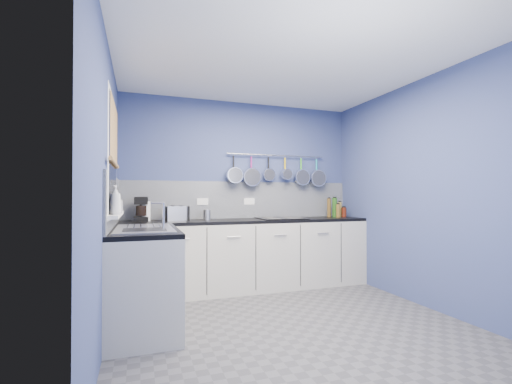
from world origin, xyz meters
TOP-DOWN VIEW (x-y plane):
  - floor at (0.00, 0.00)m, footprint 3.20×3.00m
  - ceiling at (0.00, 0.00)m, footprint 3.20×3.00m
  - wall_back at (0.00, 1.51)m, footprint 3.20×0.02m
  - wall_front at (0.00, -1.51)m, footprint 3.20×0.02m
  - wall_left at (-1.61, 0.00)m, footprint 0.02×3.00m
  - wall_right at (1.61, 0.00)m, footprint 0.02×3.00m
  - backsplash_back at (0.00, 1.49)m, footprint 3.20×0.02m
  - backsplash_left at (-1.59, 0.60)m, footprint 0.02×1.80m
  - cabinet_run_back at (0.00, 1.20)m, footprint 3.20×0.60m
  - worktop_back at (0.00, 1.20)m, footprint 3.20×0.60m
  - cabinet_run_left at (-1.30, 0.30)m, footprint 0.60×1.20m
  - worktop_left at (-1.30, 0.30)m, footprint 0.60×1.20m
  - window_frame at (-1.58, 0.30)m, footprint 0.01×1.00m
  - window_glass at (-1.57, 0.30)m, footprint 0.01×0.90m
  - bamboo_blind at (-1.56, 0.30)m, footprint 0.01×0.90m
  - window_sill at (-1.55, 0.30)m, footprint 0.10×0.98m
  - sink_unit at (-1.30, 0.30)m, footprint 0.50×0.95m
  - mixer_tap at (-1.14, 0.12)m, footprint 0.12×0.08m
  - socket_left at (-0.55, 1.48)m, footprint 0.15×0.01m
  - socket_right at (0.10, 1.48)m, footprint 0.15×0.01m
  - pot_rail at (0.50, 1.45)m, footprint 1.45×0.02m
  - soap_bottle_a at (-1.53, -0.03)m, footprint 0.11×0.11m
  - soap_bottle_b at (-1.53, 0.20)m, footprint 0.10×0.10m
  - paper_towel at (-1.27, 1.31)m, footprint 0.11×0.11m
  - coffee_maker at (-1.32, 1.29)m, footprint 0.17×0.19m
  - toaster at (-0.90, 1.27)m, footprint 0.30×0.21m
  - canister at (-0.53, 1.25)m, footprint 0.11×0.11m
  - hob at (0.45, 1.18)m, footprint 0.59×0.52m
  - pan_0 at (-0.13, 1.44)m, footprint 0.22×0.12m
  - pan_1 at (0.12, 1.44)m, footprint 0.25×0.09m
  - pan_2 at (0.37, 1.44)m, footprint 0.18×0.07m
  - pan_3 at (0.63, 1.44)m, footprint 0.16×0.12m
  - pan_4 at (0.88, 1.44)m, footprint 0.23×0.09m
  - pan_5 at (1.14, 1.44)m, footprint 0.25×0.09m
  - condiment_0 at (1.45, 1.32)m, footprint 0.06×0.06m
  - condiment_1 at (1.37, 1.33)m, footprint 0.07×0.07m
  - condiment_2 at (1.26, 1.30)m, footprint 0.05×0.05m
  - condiment_3 at (1.46, 1.22)m, footprint 0.07×0.07m
  - condiment_4 at (1.35, 1.21)m, footprint 0.06×0.06m

SIDE VIEW (x-z plane):
  - floor at x=0.00m, z-range -0.02..0.00m
  - cabinet_run_back at x=0.00m, z-range 0.00..0.86m
  - cabinet_run_left at x=-1.30m, z-range 0.00..0.86m
  - worktop_back at x=0.00m, z-range 0.86..0.90m
  - worktop_left at x=-1.30m, z-range 0.86..0.90m
  - sink_unit at x=-1.30m, z-range 0.90..0.91m
  - hob at x=0.45m, z-range 0.90..0.91m
  - canister at x=-0.53m, z-range 0.90..1.03m
  - condiment_3 at x=1.46m, z-range 0.90..1.04m
  - toaster at x=-0.90m, z-range 0.90..1.08m
  - condiment_4 at x=1.35m, z-range 0.90..1.09m
  - condiment_0 at x=1.45m, z-range 0.90..1.11m
  - paper_towel at x=-1.27m, z-range 0.90..1.14m
  - mixer_tap at x=-1.14m, z-range 0.90..1.16m
  - condiment_2 at x=1.26m, z-range 0.90..1.17m
  - window_sill at x=-1.55m, z-range 1.02..1.05m
  - condiment_1 at x=1.37m, z-range 0.90..1.17m
  - coffee_maker at x=-1.32m, z-range 0.90..1.19m
  - socket_left at x=-0.55m, z-range 1.09..1.18m
  - socket_right at x=0.10m, z-range 1.09..1.18m
  - soap_bottle_b at x=-1.53m, z-range 1.05..1.22m
  - backsplash_back at x=0.00m, z-range 0.90..1.40m
  - backsplash_left at x=-1.59m, z-range 0.90..1.40m
  - soap_bottle_a at x=-1.53m, z-range 1.05..1.29m
  - wall_back at x=0.00m, z-range 0.00..2.50m
  - wall_front at x=0.00m, z-range 0.00..2.50m
  - wall_left at x=-1.61m, z-range 0.00..2.50m
  - wall_right at x=1.61m, z-range 0.00..2.50m
  - window_glass at x=-1.57m, z-range 1.05..2.05m
  - window_frame at x=-1.58m, z-range 1.00..2.10m
  - pan_1 at x=0.12m, z-range 1.34..1.78m
  - pan_5 at x=1.14m, z-range 1.34..1.78m
  - pan_4 at x=0.88m, z-range 1.36..1.78m
  - pan_0 at x=-0.13m, z-range 1.37..1.78m
  - pan_2 at x=0.37m, z-range 1.41..1.78m
  - pan_3 at x=0.63m, z-range 1.43..1.78m
  - bamboo_blind at x=-1.56m, z-range 1.50..2.05m
  - pot_rail at x=0.50m, z-range 1.77..1.79m
  - ceiling at x=0.00m, z-range 2.50..2.52m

